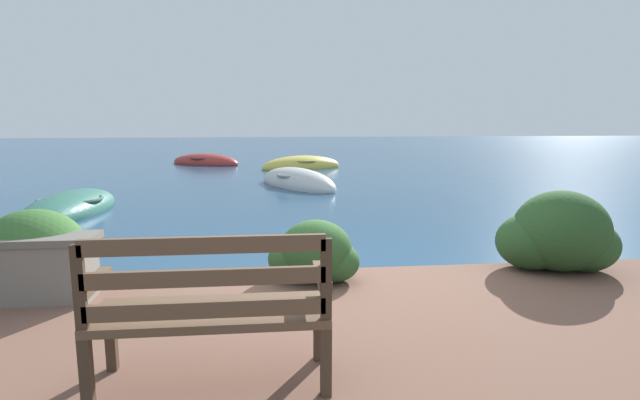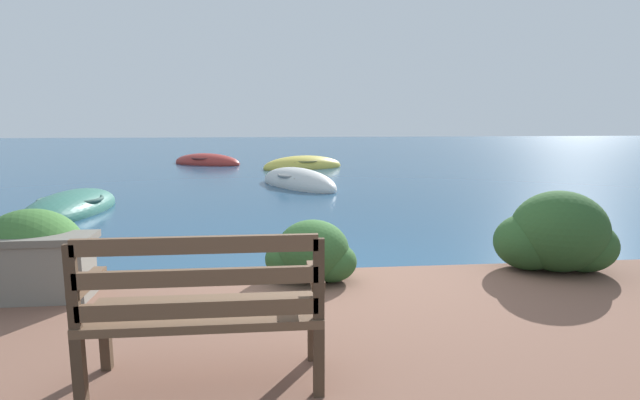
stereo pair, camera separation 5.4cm
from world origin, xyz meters
The scene contains 9 objects.
ground_plane centered at (0.00, 0.00, 0.00)m, with size 80.00×80.00×0.00m.
park_bench centered at (-0.83, -2.18, 0.70)m, with size 1.34×0.48×0.93m.
hedge_clump_far_left centered at (-2.57, -0.40, 0.54)m, with size 1.09×0.79×0.74m.
hedge_clump_left centered at (-0.07, -0.36, 0.47)m, with size 0.86×0.62×0.59m.
hedge_clump_centre centered at (2.41, -0.27, 0.57)m, with size 1.20×0.86×0.81m.
rowboat_nearest centered at (-4.16, 4.64, 0.06)m, with size 1.39×3.03×0.70m.
rowboat_mid centered at (0.24, 7.78, 0.07)m, with size 2.39×3.17×0.83m.
rowboat_far centered at (0.65, 12.33, 0.07)m, with size 3.08×2.00×0.77m.
rowboat_outer centered at (-2.86, 14.20, 0.06)m, with size 3.05×2.47×0.71m.
Camera 2 is at (-0.44, -4.90, 1.75)m, focal length 28.00 mm.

